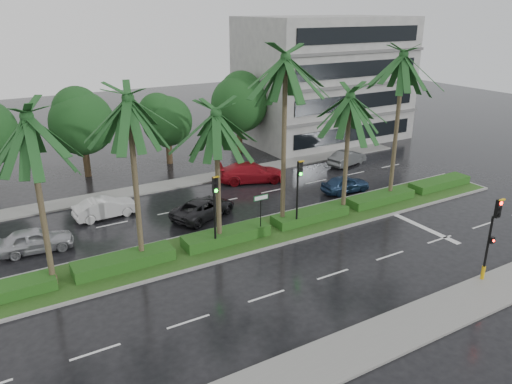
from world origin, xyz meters
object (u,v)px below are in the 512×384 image
car_red (251,172)px  car_grey (347,158)px  signal_median_left (215,202)px  car_silver (35,240)px  car_darkgrey (203,208)px  signal_near (491,236)px  street_sign (261,205)px  car_blue (345,184)px  car_white (106,208)px

car_red → car_grey: bearing=-73.0°
signal_median_left → car_silver: (-8.64, 5.21, -2.31)m
car_darkgrey → car_red: 7.64m
signal_near → car_silver: 23.93m
street_sign → car_blue: 10.22m
car_silver → car_darkgrey: (10.12, -0.37, -0.04)m
street_sign → car_white: size_ratio=0.64×
car_silver → car_darkgrey: size_ratio=0.87×
street_sign → car_blue: bearing=20.7°
car_white → car_grey: (20.92, 0.78, -0.03)m
street_sign → car_grey: (13.95, 8.65, -1.48)m
signal_median_left → car_darkgrey: signal_median_left is taller
car_grey → signal_near: bearing=145.7°
signal_near → car_grey: 19.87m
car_red → car_darkgrey: bearing=145.7°
signal_near → street_sign: bearing=125.3°
street_sign → car_grey: street_sign is taller
signal_near → car_white: signal_near is taller
signal_median_left → car_red: 12.27m
signal_median_left → car_white: 9.27m
car_white → car_darkgrey: 6.33m
car_silver → car_red: car_red is taller
signal_near → car_white: 22.65m
signal_median_left → car_darkgrey: bearing=73.0°
car_darkgrey → car_silver: bearing=65.5°
car_grey → car_red: bearing=73.4°
signal_median_left → car_silver: size_ratio=1.08×
car_darkgrey → signal_near: bearing=-172.0°
car_white → car_silver: bearing=118.8°
car_blue → car_grey: bearing=-37.8°
signal_near → street_sign: signal_near is taller
signal_median_left → street_sign: bearing=3.5°
signal_near → car_silver: signal_near is taller
car_grey → car_darkgrey: bearing=90.8°
street_sign → car_white: 10.61m
car_darkgrey → signal_median_left: bearing=140.6°
street_sign → car_grey: 16.48m
street_sign → car_blue: (9.45, 3.58, -1.50)m
car_red → signal_near: bearing=-153.1°
signal_near → signal_median_left: bearing=135.9°
signal_near → car_darkgrey: (-8.52, 14.53, -1.86)m
signal_near → car_darkgrey: bearing=120.4°
signal_median_left → car_darkgrey: size_ratio=0.94×
street_sign → car_white: street_sign is taller
signal_near → car_red: bearing=97.0°
signal_median_left → car_silver: bearing=148.9°
signal_near → signal_median_left: 13.93m
street_sign → car_silver: (-11.64, 5.03, -1.44)m
car_darkgrey → car_white: bearing=37.1°
car_red → car_blue: bearing=-119.3°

